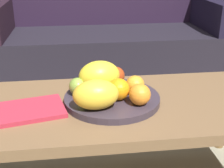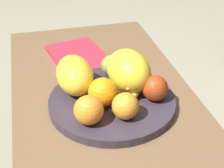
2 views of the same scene
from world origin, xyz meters
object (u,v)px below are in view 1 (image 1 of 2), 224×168
at_px(apple_left, 78,86).
at_px(magazine, 29,110).
at_px(coffee_table, 118,113).
at_px(banana_bunch, 101,82).
at_px(orange_front, 140,94).
at_px(fruit_bowl, 112,99).
at_px(melon_smaller_beside, 96,95).
at_px(apple_front, 116,76).
at_px(melon_large_front, 99,76).
at_px(couch, 108,41).
at_px(orange_left, 135,85).
at_px(orange_right, 119,89).

xyz_separation_m(apple_left, magazine, (-0.18, -0.08, -0.05)).
distance_m(coffee_table, banana_bunch, 0.14).
bearing_deg(magazine, orange_front, -17.80).
bearing_deg(magazine, fruit_bowl, -3.79).
distance_m(fruit_bowl, banana_bunch, 0.09).
bearing_deg(banana_bunch, apple_left, -156.01).
height_order(melon_smaller_beside, apple_front, melon_smaller_beside).
relative_size(melon_large_front, magazine, 0.66).
xyz_separation_m(couch, orange_front, (-0.04, -1.36, 0.16)).
distance_m(orange_left, orange_right, 0.08).
distance_m(couch, orange_front, 1.37).
bearing_deg(fruit_bowl, banana_bunch, 115.09).
bearing_deg(banana_bunch, melon_large_front, -122.98).
xyz_separation_m(melon_large_front, orange_left, (0.14, -0.05, -0.02)).
relative_size(melon_smaller_beside, apple_left, 2.40).
height_order(orange_front, magazine, orange_front).
relative_size(fruit_bowl, apple_left, 5.44).
bearing_deg(melon_smaller_beside, melon_large_front, 80.29).
distance_m(orange_left, apple_left, 0.22).
bearing_deg(orange_right, fruit_bowl, 124.68).
height_order(coffee_table, apple_left, apple_left).
relative_size(coffee_table, apple_front, 16.39).
bearing_deg(couch, coffee_table, -94.83).
distance_m(orange_front, banana_bunch, 0.20).
relative_size(couch, melon_large_front, 10.31).
xyz_separation_m(couch, magazine, (-0.44, -1.32, 0.11)).
bearing_deg(fruit_bowl, orange_front, -43.29).
bearing_deg(melon_smaller_beside, magazine, 168.50).
relative_size(orange_front, orange_left, 1.08).
bearing_deg(orange_left, fruit_bowl, -171.76).
relative_size(orange_left, banana_bunch, 0.45).
bearing_deg(orange_right, coffee_table, 93.06).
bearing_deg(orange_right, orange_left, 33.01).
bearing_deg(orange_front, melon_smaller_beside, -176.13).
height_order(fruit_bowl, apple_front, apple_front).
xyz_separation_m(orange_front, apple_front, (-0.06, 0.20, -0.00)).
bearing_deg(orange_front, apple_front, 106.09).
distance_m(melon_large_front, orange_front, 0.20).
xyz_separation_m(orange_front, orange_right, (-0.07, 0.05, 0.00)).
bearing_deg(apple_front, magazine, -154.18).
xyz_separation_m(orange_front, magazine, (-0.40, 0.04, -0.06)).
distance_m(coffee_table, melon_large_front, 0.16).
distance_m(melon_smaller_beside, orange_front, 0.16).
xyz_separation_m(coffee_table, apple_left, (-0.15, 0.04, 0.10)).
xyz_separation_m(melon_smaller_beside, banana_bunch, (0.03, 0.17, -0.02)).
bearing_deg(orange_left, orange_right, -146.99).
bearing_deg(apple_left, melon_smaller_beside, -64.53).
bearing_deg(orange_right, melon_smaller_beside, -145.32).
bearing_deg(orange_left, banana_bunch, 154.60).
height_order(melon_large_front, apple_left, melon_large_front).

